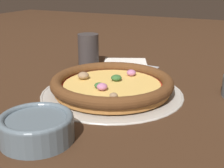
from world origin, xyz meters
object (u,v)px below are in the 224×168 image
(pizza_tray, at_px, (112,93))
(bowl_near, at_px, (37,127))
(pizza, at_px, (112,84))
(fork, at_px, (130,63))
(drinking_cup, at_px, (88,50))
(napkin, at_px, (125,61))

(pizza_tray, bearing_deg, bowl_near, -93.84)
(pizza, xyz_separation_m, fork, (-0.07, 0.27, -0.02))
(bowl_near, bearing_deg, pizza, 86.21)
(pizza_tray, height_order, pizza, pizza)
(bowl_near, xyz_separation_m, drinking_cup, (-0.16, 0.45, 0.02))
(pizza_tray, xyz_separation_m, bowl_near, (-0.02, -0.26, 0.02))
(pizza, relative_size, fork, 1.66)
(napkin, height_order, fork, napkin)
(pizza, distance_m, drinking_cup, 0.27)
(fork, bearing_deg, napkin, -7.07)
(pizza, height_order, fork, pizza)
(drinking_cup, bearing_deg, bowl_near, -70.62)
(bowl_near, height_order, napkin, bowl_near)
(pizza_tray, bearing_deg, fork, 103.79)
(pizza_tray, bearing_deg, drinking_cup, 131.97)
(pizza, relative_size, napkin, 1.80)
(pizza_tray, height_order, napkin, napkin)
(pizza_tray, xyz_separation_m, drinking_cup, (-0.18, 0.20, 0.05))
(pizza, distance_m, bowl_near, 0.26)
(fork, bearing_deg, pizza, 108.38)
(pizza, height_order, drinking_cup, drinking_cup)
(pizza_tray, relative_size, bowl_near, 2.69)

